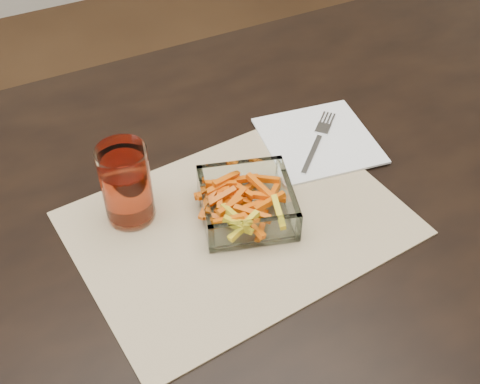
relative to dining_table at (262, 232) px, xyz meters
The scene contains 6 objects.
dining_table is the anchor object (origin of this frame).
placemat 0.12m from the dining_table, 146.06° to the right, with size 0.45×0.33×0.00m, color tan.
glass_bowl 0.12m from the dining_table, 143.74° to the right, with size 0.16×0.16×0.05m.
tumbler 0.25m from the dining_table, 167.56° to the left, with size 0.07×0.07×0.12m.
napkin 0.18m from the dining_table, 24.73° to the left, with size 0.17×0.17×0.00m, color white.
fork 0.18m from the dining_table, 24.45° to the left, with size 0.13×0.12×0.00m.
Camera 1 is at (-0.32, -0.56, 1.38)m, focal length 45.00 mm.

